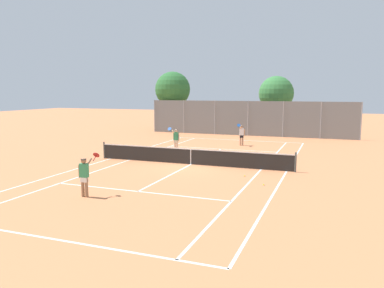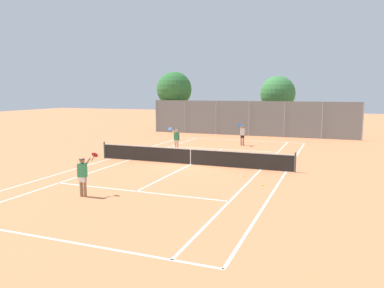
{
  "view_description": "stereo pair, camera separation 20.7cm",
  "coord_description": "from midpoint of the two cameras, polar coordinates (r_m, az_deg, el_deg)",
  "views": [
    {
      "loc": [
        7.66,
        -20.19,
        4.25
      ],
      "look_at": [
        -0.49,
        1.5,
        1.0
      ],
      "focal_mm": 35.0,
      "sensor_mm": 36.0,
      "label": 1
    },
    {
      "loc": [
        7.85,
        -20.12,
        4.25
      ],
      "look_at": [
        -0.49,
        1.5,
        1.0
      ],
      "focal_mm": 35.0,
      "sensor_mm": 36.0,
      "label": 2
    }
  ],
  "objects": [
    {
      "name": "ground_plane",
      "position": [
        22.01,
        0.05,
        -3.15
      ],
      "size": [
        120.0,
        120.0,
        0.0
      ],
      "primitive_type": "plane",
      "color": "#CC7A4C"
    },
    {
      "name": "court_line_markings",
      "position": [
        22.01,
        0.05,
        -3.14
      ],
      "size": [
        11.1,
        23.9,
        0.01
      ],
      "color": "silver",
      "rests_on": "ground"
    },
    {
      "name": "tennis_net",
      "position": [
        21.92,
        0.05,
        -1.84
      ],
      "size": [
        12.0,
        0.1,
        1.07
      ],
      "color": "#474C47",
      "rests_on": "ground"
    },
    {
      "name": "player_near_side",
      "position": [
        15.81,
        -15.94,
        -4.45
      ],
      "size": [
        0.65,
        0.75,
        1.77
      ],
      "color": "#936B4C",
      "rests_on": "ground"
    },
    {
      "name": "player_far_left",
      "position": [
        26.74,
        -2.18,
        0.84
      ],
      "size": [
        0.67,
        0.73,
        1.77
      ],
      "color": "beige",
      "rests_on": "ground"
    },
    {
      "name": "player_far_right",
      "position": [
        29.9,
        7.88,
        1.53
      ],
      "size": [
        0.51,
        0.85,
        1.77
      ],
      "color": "tan",
      "rests_on": "ground"
    },
    {
      "name": "loose_tennis_ball_0",
      "position": [
        19.14,
        8.22,
        -4.83
      ],
      "size": [
        0.07,
        0.07,
        0.07
      ],
      "primitive_type": "sphere",
      "color": "#D1DB33",
      "rests_on": "ground"
    },
    {
      "name": "loose_tennis_ball_1",
      "position": [
        32.36,
        9.1,
        0.4
      ],
      "size": [
        0.07,
        0.07,
        0.07
      ],
      "primitive_type": "sphere",
      "color": "#D1DB33",
      "rests_on": "ground"
    },
    {
      "name": "loose_tennis_ball_2",
      "position": [
        17.48,
        11.02,
        -6.12
      ],
      "size": [
        0.07,
        0.07,
        0.07
      ],
      "primitive_type": "sphere",
      "color": "#D1DB33",
      "rests_on": "ground"
    },
    {
      "name": "back_fence",
      "position": [
        36.7,
        8.87,
        3.89
      ],
      "size": [
        20.19,
        0.08,
        3.38
      ],
      "color": "gray",
      "rests_on": "ground"
    },
    {
      "name": "tree_behind_left",
      "position": [
        41.4,
        -2.63,
        8.15
      ],
      "size": [
        3.83,
        3.83,
        6.42
      ],
      "color": "brown",
      "rests_on": "ground"
    },
    {
      "name": "tree_behind_right",
      "position": [
        40.04,
        13.17,
        7.32
      ],
      "size": [
        3.6,
        3.6,
        5.87
      ],
      "color": "brown",
      "rests_on": "ground"
    }
  ]
}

